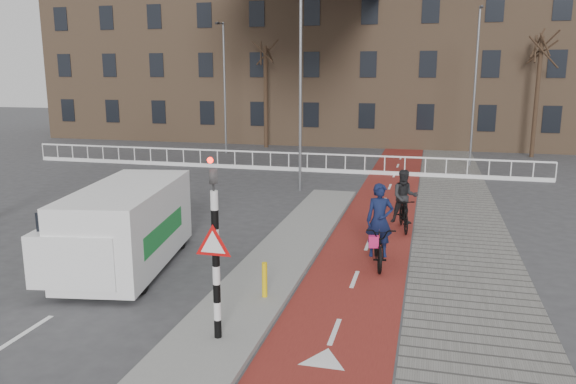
# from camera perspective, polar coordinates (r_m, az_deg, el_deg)

# --- Properties ---
(ground) EXTENTS (120.00, 120.00, 0.00)m
(ground) POSITION_cam_1_polar(r_m,az_deg,el_deg) (12.81, -1.24, -11.40)
(ground) COLOR #38383A
(ground) RESTS_ON ground
(bike_lane) EXTENTS (2.50, 60.00, 0.01)m
(bike_lane) POSITION_cam_1_polar(r_m,az_deg,el_deg) (21.99, 9.55, -1.50)
(bike_lane) COLOR maroon
(bike_lane) RESTS_ON ground
(sidewalk) EXTENTS (3.00, 60.00, 0.01)m
(sidewalk) POSITION_cam_1_polar(r_m,az_deg,el_deg) (21.95, 16.85, -1.88)
(sidewalk) COLOR slate
(sidewalk) RESTS_ON ground
(curb_island) EXTENTS (1.80, 16.00, 0.12)m
(curb_island) POSITION_cam_1_polar(r_m,az_deg,el_deg) (16.59, 0.12, -5.63)
(curb_island) COLOR gray
(curb_island) RESTS_ON ground
(traffic_signal) EXTENTS (0.80, 0.80, 3.68)m
(traffic_signal) POSITION_cam_1_polar(r_m,az_deg,el_deg) (10.50, -7.42, -5.29)
(traffic_signal) COLOR black
(traffic_signal) RESTS_ON curb_island
(bollard) EXTENTS (0.12, 0.12, 0.81)m
(bollard) POSITION_cam_1_polar(r_m,az_deg,el_deg) (12.80, -2.39, -8.90)
(bollard) COLOR yellow
(bollard) RESTS_ON curb_island
(cyclist_near) EXTENTS (1.10, 2.26, 2.22)m
(cyclist_near) POSITION_cam_1_polar(r_m,az_deg,el_deg) (15.28, 9.22, -4.62)
(cyclist_near) COLOR black
(cyclist_near) RESTS_ON bike_lane
(cyclist_far) EXTENTS (0.97, 1.95, 2.01)m
(cyclist_far) POSITION_cam_1_polar(r_m,az_deg,el_deg) (18.70, 11.71, -1.35)
(cyclist_far) COLOR black
(cyclist_far) RESTS_ON bike_lane
(van) EXTENTS (2.88, 5.38, 2.20)m
(van) POSITION_cam_1_polar(r_m,az_deg,el_deg) (15.38, -15.94, -3.27)
(van) COLOR white
(van) RESTS_ON ground
(railing) EXTENTS (28.00, 0.10, 0.99)m
(railing) POSITION_cam_1_polar(r_m,az_deg,el_deg) (29.86, -1.79, 2.84)
(railing) COLOR silver
(railing) RESTS_ON ground
(townhouse_row) EXTENTS (46.00, 10.00, 15.90)m
(townhouse_row) POSITION_cam_1_polar(r_m,az_deg,el_deg) (43.84, 6.39, 15.56)
(townhouse_row) COLOR #7F6047
(townhouse_row) RESTS_ON ground
(tree_mid) EXTENTS (0.28, 0.28, 6.82)m
(tree_mid) POSITION_cam_1_polar(r_m,az_deg,el_deg) (38.75, -2.28, 9.58)
(tree_mid) COLOR black
(tree_mid) RESTS_ON ground
(tree_right) EXTENTS (0.25, 0.25, 7.20)m
(tree_right) POSITION_cam_1_polar(r_m,az_deg,el_deg) (37.27, 23.95, 8.75)
(tree_right) COLOR black
(tree_right) RESTS_ON ground
(streetlight_near) EXTENTS (0.12, 0.12, 8.56)m
(streetlight_near) POSITION_cam_1_polar(r_m,az_deg,el_deg) (24.22, 1.27, 10.13)
(streetlight_near) COLOR slate
(streetlight_near) RESTS_ON ground
(streetlight_left) EXTENTS (0.12, 0.12, 8.10)m
(streetlight_left) POSITION_cam_1_polar(r_m,az_deg,el_deg) (36.09, -6.45, 10.34)
(streetlight_left) COLOR slate
(streetlight_left) RESTS_ON ground
(streetlight_right) EXTENTS (0.12, 0.12, 8.51)m
(streetlight_right) POSITION_cam_1_polar(r_m,az_deg,el_deg) (32.53, 18.44, 9.99)
(streetlight_right) COLOR slate
(streetlight_right) RESTS_ON ground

